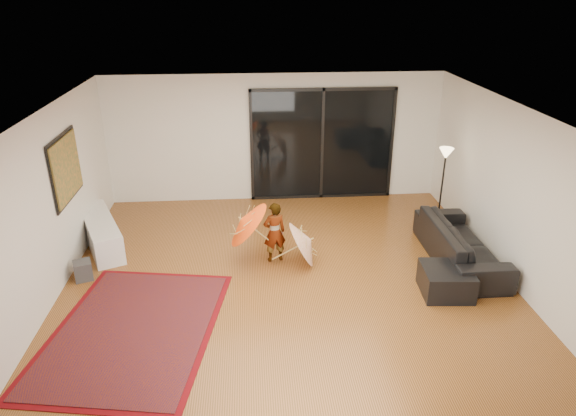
{
  "coord_description": "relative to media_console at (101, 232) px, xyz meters",
  "views": [
    {
      "loc": [
        -0.54,
        -6.97,
        4.34
      ],
      "look_at": [
        0.03,
        0.4,
        1.1
      ],
      "focal_mm": 32.0,
      "sensor_mm": 36.0,
      "label": 1
    }
  ],
  "objects": [
    {
      "name": "floor",
      "position": [
        3.25,
        -1.51,
        -0.26
      ],
      "size": [
        7.0,
        7.0,
        0.0
      ],
      "primitive_type": "plane",
      "color": "#9E592B",
      "rests_on": "ground"
    },
    {
      "name": "ceiling",
      "position": [
        3.25,
        -1.51,
        2.44
      ],
      "size": [
        7.0,
        7.0,
        0.0
      ],
      "primitive_type": "plane",
      "rotation": [
        3.14,
        0.0,
        0.0
      ],
      "color": "white",
      "rests_on": "wall_back"
    },
    {
      "name": "wall_back",
      "position": [
        3.25,
        1.99,
        1.09
      ],
      "size": [
        7.0,
        0.0,
        7.0
      ],
      "primitive_type": "plane",
      "rotation": [
        1.57,
        0.0,
        0.0
      ],
      "color": "silver",
      "rests_on": "floor"
    },
    {
      "name": "wall_front",
      "position": [
        3.25,
        -5.01,
        1.09
      ],
      "size": [
        7.0,
        0.0,
        7.0
      ],
      "primitive_type": "plane",
      "rotation": [
        -1.57,
        0.0,
        0.0
      ],
      "color": "silver",
      "rests_on": "floor"
    },
    {
      "name": "wall_left",
      "position": [
        -0.25,
        -1.51,
        1.09
      ],
      "size": [
        0.0,
        7.0,
        7.0
      ],
      "primitive_type": "plane",
      "rotation": [
        1.57,
        0.0,
        1.57
      ],
      "color": "silver",
      "rests_on": "floor"
    },
    {
      "name": "wall_right",
      "position": [
        6.75,
        -1.51,
        1.09
      ],
      "size": [
        0.0,
        7.0,
        7.0
      ],
      "primitive_type": "plane",
      "rotation": [
        1.57,
        0.0,
        -1.57
      ],
      "color": "silver",
      "rests_on": "floor"
    },
    {
      "name": "sliding_door",
      "position": [
        4.25,
        1.96,
        0.94
      ],
      "size": [
        3.06,
        0.07,
        2.4
      ],
      "color": "black",
      "rests_on": "wall_back"
    },
    {
      "name": "painting",
      "position": [
        -0.21,
        -0.51,
        1.39
      ],
      "size": [
        0.04,
        1.28,
        1.08
      ],
      "color": "black",
      "rests_on": "wall_left"
    },
    {
      "name": "media_console",
      "position": [
        0.0,
        0.0,
        0.0
      ],
      "size": [
        1.18,
        1.9,
        0.52
      ],
      "primitive_type": "cube",
      "rotation": [
        0.0,
        0.0,
        0.41
      ],
      "color": "white",
      "rests_on": "floor"
    },
    {
      "name": "speaker",
      "position": [
        0.0,
        -1.16,
        -0.1
      ],
      "size": [
        0.35,
        0.35,
        0.31
      ],
      "primitive_type": "cube",
      "rotation": [
        0.0,
        0.0,
        0.36
      ],
      "color": "#424244",
      "rests_on": "floor"
    },
    {
      "name": "persian_rug",
      "position": [
        1.06,
        -2.59,
        -0.25
      ],
      "size": [
        2.61,
        3.3,
        0.02
      ],
      "rotation": [
        0.0,
        0.0,
        -0.17
      ],
      "color": "#61080D",
      "rests_on": "floor"
    },
    {
      "name": "sofa",
      "position": [
        6.2,
        -1.07,
        0.08
      ],
      "size": [
        0.91,
        2.31,
        0.67
      ],
      "primitive_type": "imported",
      "rotation": [
        0.0,
        0.0,
        1.57
      ],
      "color": "black",
      "rests_on": "floor"
    },
    {
      "name": "ottoman",
      "position": [
        5.62,
        -2.01,
        -0.05
      ],
      "size": [
        0.78,
        0.78,
        0.42
      ],
      "primitive_type": "cube",
      "rotation": [
        0.0,
        0.0,
        -0.08
      ],
      "color": "black",
      "rests_on": "floor"
    },
    {
      "name": "floor_lamp",
      "position": [
        6.35,
        0.4,
        0.96
      ],
      "size": [
        0.27,
        0.27,
        1.55
      ],
      "color": "black",
      "rests_on": "floor"
    },
    {
      "name": "child",
      "position": [
        3.08,
        -0.79,
        0.27
      ],
      "size": [
        0.44,
        0.34,
        1.06
      ],
      "primitive_type": "imported",
      "rotation": [
        0.0,
        0.0,
        3.4
      ],
      "color": "#999999",
      "rests_on": "floor"
    },
    {
      "name": "parasol_orange",
      "position": [
        2.53,
        -0.84,
        0.48
      ],
      "size": [
        0.71,
        0.88,
        0.89
      ],
      "rotation": [
        0.0,
        -0.83,
        0.0
      ],
      "color": "#FD490D",
      "rests_on": "child"
    },
    {
      "name": "parasol_white",
      "position": [
        3.68,
        -0.94,
        0.24
      ],
      "size": [
        0.56,
        0.82,
        0.92
      ],
      "rotation": [
        0.0,
        1.07,
        0.0
      ],
      "color": "white",
      "rests_on": "floor"
    }
  ]
}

